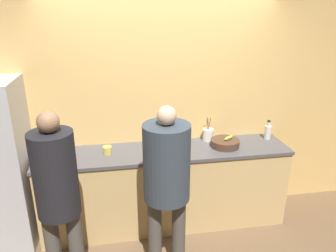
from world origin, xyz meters
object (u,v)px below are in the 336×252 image
fruit_bowl (225,143)px  cup_yellow (107,150)px  cup_blue (43,151)px  bottle_clear (268,132)px  utensil_crock (208,134)px  person_left (57,192)px  person_center (167,175)px

fruit_bowl → cup_yellow: 1.30m
cup_blue → bottle_clear: bearing=0.1°
bottle_clear → utensil_crock: bearing=173.7°
person_left → utensil_crock: 1.85m
fruit_bowl → utensil_crock: bearing=123.4°
cup_yellow → utensil_crock: bearing=8.7°
cup_yellow → cup_blue: size_ratio=1.03×
utensil_crock → cup_yellow: 1.17m
person_left → person_center: (0.91, 0.10, 0.01)m
person_left → fruit_bowl: (1.69, 0.79, -0.03)m
person_left → cup_yellow: person_left is taller
cup_yellow → person_left: bearing=-115.5°
fruit_bowl → utensil_crock: (-0.14, 0.21, 0.03)m
person_left → fruit_bowl: person_left is taller
bottle_clear → cup_yellow: bottle_clear is taller
person_center → cup_yellow: bearing=125.4°
fruit_bowl → bottle_clear: bearing=13.0°
fruit_bowl → person_left: bearing=-154.9°
bottle_clear → fruit_bowl: bearing=-167.0°
person_center → utensil_crock: size_ratio=5.90×
utensil_crock → fruit_bowl: bearing=-56.6°
fruit_bowl → cup_yellow: (-1.29, 0.03, -0.00)m
person_center → cup_blue: person_center is taller
person_left → cup_blue: person_left is taller
person_center → utensil_crock: (0.64, 0.90, -0.01)m
fruit_bowl → utensil_crock: 0.25m
bottle_clear → cup_yellow: 1.86m
person_left → cup_yellow: bearing=64.5°
person_left → person_center: person_left is taller
bottle_clear → cup_yellow: bearing=-177.0°
cup_blue → person_left: bearing=-73.4°
person_left → utensil_crock: size_ratio=6.03×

